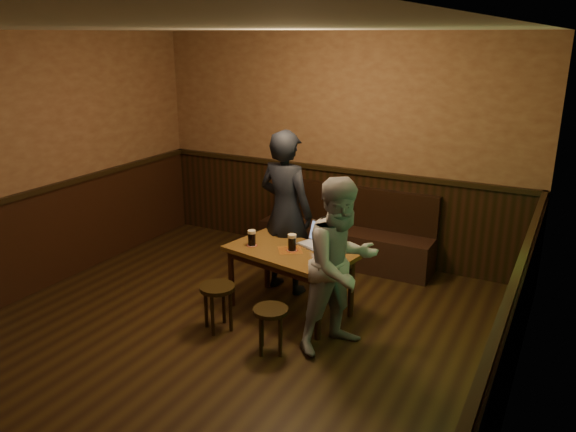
% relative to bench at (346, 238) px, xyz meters
% --- Properties ---
extents(room, '(5.04, 6.04, 2.84)m').
position_rel_bench_xyz_m(room, '(-0.27, -2.53, 0.89)').
color(room, black).
rests_on(room, ground).
extents(bench, '(2.20, 0.50, 0.95)m').
position_rel_bench_xyz_m(bench, '(0.00, 0.00, 0.00)').
color(bench, black).
rests_on(bench, ground).
extents(pub_table, '(1.38, 0.94, 0.68)m').
position_rel_bench_xyz_m(pub_table, '(0.00, -1.52, 0.28)').
color(pub_table, brown).
rests_on(pub_table, ground).
extents(stool_left, '(0.40, 0.40, 0.46)m').
position_rel_bench_xyz_m(stool_left, '(-0.44, -2.19, 0.06)').
color(stool_left, black).
rests_on(stool_left, ground).
extents(stool_right, '(0.40, 0.40, 0.43)m').
position_rel_bench_xyz_m(stool_right, '(0.21, -2.31, 0.03)').
color(stool_right, black).
rests_on(stool_right, ground).
extents(pint_left, '(0.11, 0.11, 0.17)m').
position_rel_bench_xyz_m(pint_left, '(-0.41, -1.59, 0.45)').
color(pint_left, maroon).
rests_on(pint_left, pub_table).
extents(pint_mid, '(0.11, 0.11, 0.17)m').
position_rel_bench_xyz_m(pint_mid, '(0.02, -1.52, 0.45)').
color(pint_mid, maroon).
rests_on(pint_mid, pub_table).
extents(pint_right, '(0.10, 0.10, 0.16)m').
position_rel_bench_xyz_m(pint_right, '(0.42, -1.70, 0.45)').
color(pint_right, maroon).
rests_on(pint_right, pub_table).
extents(laptop, '(0.39, 0.36, 0.23)m').
position_rel_bench_xyz_m(laptop, '(0.18, -1.27, 0.43)').
color(laptop, silver).
rests_on(laptop, pub_table).
extents(menu, '(0.26, 0.26, 0.00)m').
position_rel_bench_xyz_m(menu, '(0.46, -1.80, 0.37)').
color(menu, silver).
rests_on(menu, pub_table).
extents(person_suit, '(0.72, 0.53, 1.82)m').
position_rel_bench_xyz_m(person_suit, '(-0.30, -1.06, 0.60)').
color(person_suit, black).
rests_on(person_suit, ground).
extents(person_grey, '(0.91, 0.98, 1.61)m').
position_rel_bench_xyz_m(person_grey, '(0.72, -1.93, 0.49)').
color(person_grey, '#9A9A9F').
rests_on(person_grey, ground).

